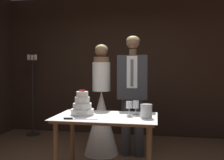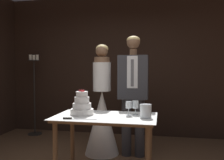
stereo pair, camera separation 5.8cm
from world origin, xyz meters
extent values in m
cube|color=black|center=(0.00, 2.44, 1.41)|extent=(5.03, 0.12, 2.81)
cylinder|color=brown|center=(-0.42, 0.03, 0.37)|extent=(0.06, 0.06, 0.73)
cylinder|color=brown|center=(0.64, 0.03, 0.37)|extent=(0.06, 0.06, 0.73)
cylinder|color=brown|center=(-0.42, 0.60, 0.37)|extent=(0.06, 0.06, 0.73)
cylinder|color=brown|center=(0.64, 0.60, 0.37)|extent=(0.06, 0.06, 0.73)
cube|color=brown|center=(0.11, 0.32, 0.75)|extent=(1.18, 0.69, 0.03)
cube|color=white|center=(0.11, 0.32, 0.77)|extent=(1.24, 0.75, 0.01)
cylinder|color=white|center=(-0.19, 0.36, 0.81)|extent=(0.29, 0.29, 0.07)
cylinder|color=white|center=(-0.19, 0.36, 0.88)|extent=(0.23, 0.23, 0.07)
cylinder|color=white|center=(-0.19, 0.36, 0.96)|extent=(0.19, 0.19, 0.08)
cylinder|color=white|center=(-0.19, 0.36, 1.03)|extent=(0.15, 0.15, 0.07)
sphere|color=red|center=(-0.17, 0.36, 1.07)|extent=(0.02, 0.02, 0.02)
sphere|color=red|center=(-0.18, 0.38, 1.07)|extent=(0.02, 0.02, 0.02)
sphere|color=red|center=(-0.21, 0.38, 1.07)|extent=(0.02, 0.02, 0.02)
sphere|color=red|center=(-0.22, 0.35, 1.07)|extent=(0.02, 0.02, 0.02)
sphere|color=red|center=(-0.20, 0.35, 1.07)|extent=(0.02, 0.02, 0.02)
sphere|color=red|center=(-0.18, 0.33, 1.07)|extent=(0.02, 0.02, 0.02)
cube|color=silver|center=(-0.08, 0.07, 0.77)|extent=(0.29, 0.07, 0.00)
cylinder|color=black|center=(-0.27, 0.05, 0.78)|extent=(0.10, 0.04, 0.02)
cylinder|color=silver|center=(0.39, 0.42, 0.77)|extent=(0.07, 0.07, 0.00)
cylinder|color=silver|center=(0.39, 0.42, 0.82)|extent=(0.01, 0.01, 0.08)
cylinder|color=silver|center=(0.39, 0.42, 0.90)|extent=(0.08, 0.08, 0.08)
cylinder|color=maroon|center=(0.39, 0.42, 0.87)|extent=(0.06, 0.06, 0.03)
cylinder|color=silver|center=(0.47, 0.47, 0.77)|extent=(0.07, 0.07, 0.00)
cylinder|color=silver|center=(0.47, 0.47, 0.81)|extent=(0.01, 0.01, 0.08)
cylinder|color=silver|center=(0.47, 0.47, 0.90)|extent=(0.08, 0.08, 0.10)
cylinder|color=silver|center=(0.60, 0.30, 0.85)|extent=(0.14, 0.14, 0.16)
cylinder|color=silver|center=(0.60, 0.30, 0.81)|extent=(0.06, 0.06, 0.07)
sphere|color=#F9CC4C|center=(0.60, 0.30, 0.86)|extent=(0.02, 0.02, 0.02)
cone|color=white|center=(-0.13, 1.17, 0.50)|extent=(0.54, 0.54, 1.00)
cylinder|color=white|center=(-0.13, 1.17, 1.22)|extent=(0.28, 0.28, 0.45)
cylinder|color=brown|center=(-0.13, 1.17, 1.49)|extent=(0.24, 0.24, 0.08)
sphere|color=brown|center=(-0.13, 1.17, 1.62)|extent=(0.19, 0.19, 0.19)
ellipsoid|color=#D6B770|center=(-0.13, 1.18, 1.65)|extent=(0.20, 0.20, 0.14)
cylinder|color=#38383D|center=(0.26, 1.17, 0.44)|extent=(0.15, 0.15, 0.89)
cylinder|color=#38383D|center=(0.46, 1.17, 0.44)|extent=(0.15, 0.15, 0.89)
cube|color=#38383D|center=(0.36, 1.17, 1.22)|extent=(0.45, 0.24, 0.66)
cube|color=white|center=(0.36, 1.04, 1.30)|extent=(0.16, 0.01, 0.48)
cube|color=slate|center=(0.36, 1.04, 1.28)|extent=(0.04, 0.01, 0.40)
cylinder|color=brown|center=(0.36, 1.17, 1.60)|extent=(0.11, 0.11, 0.09)
sphere|color=brown|center=(0.36, 1.17, 1.74)|extent=(0.20, 0.20, 0.20)
ellipsoid|color=#D6B770|center=(0.36, 1.18, 1.78)|extent=(0.20, 0.20, 0.13)
cylinder|color=black|center=(-1.75, 2.02, 0.01)|extent=(0.28, 0.28, 0.02)
cylinder|color=black|center=(-1.75, 2.02, 0.76)|extent=(0.03, 0.03, 1.48)
cylinder|color=black|center=(-1.75, 2.02, 1.51)|extent=(0.22, 0.22, 0.01)
cylinder|color=silver|center=(-1.83, 2.02, 1.57)|extent=(0.06, 0.06, 0.11)
cylinder|color=silver|center=(-1.75, 2.02, 1.57)|extent=(0.06, 0.06, 0.10)
cylinder|color=silver|center=(-1.68, 2.02, 1.57)|extent=(0.06, 0.06, 0.11)
camera|label=1|loc=(0.72, -2.63, 1.36)|focal=40.00mm
camera|label=2|loc=(0.78, -2.62, 1.36)|focal=40.00mm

